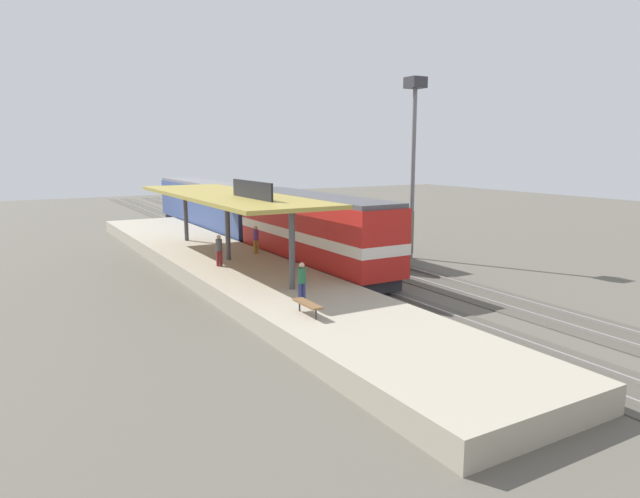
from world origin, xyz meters
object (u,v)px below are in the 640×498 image
object	(u,v)px
passenger_carriage_single	(210,207)
freight_car	(342,226)
locomotive	(313,232)
person_walking	(219,249)
person_waiting	(256,238)
platform_bench	(308,304)
person_boarding	(302,280)
light_mast	(414,130)

from	to	relation	value
passenger_carriage_single	freight_car	xyz separation A→B (m)	(4.60, -13.92, -0.34)
locomotive	person_walking	bearing A→B (deg)	176.63
locomotive	passenger_carriage_single	xyz separation A→B (m)	(0.00, 18.00, -0.10)
freight_car	person_waiting	world-z (taller)	freight_car
person_waiting	passenger_carriage_single	bearing A→B (deg)	80.87
platform_bench	person_waiting	size ratio (longest dim) A/B	0.99
passenger_carriage_single	person_waiting	size ratio (longest dim) A/B	11.70
person_waiting	person_boarding	size ratio (longest dim) A/B	1.00
passenger_carriage_single	person_waiting	world-z (taller)	passenger_carriage_single
person_boarding	platform_bench	bearing A→B (deg)	-111.53
light_mast	person_waiting	world-z (taller)	light_mast
person_boarding	light_mast	bearing A→B (deg)	34.46
freight_car	light_mast	xyz separation A→B (m)	(3.20, -3.57, 6.43)
passenger_carriage_single	freight_car	size ratio (longest dim) A/B	1.67
freight_car	person_walking	xyz separation A→B (m)	(-10.28, -3.75, -0.12)
locomotive	light_mast	xyz separation A→B (m)	(7.80, 0.51, 5.99)
light_mast	person_waiting	size ratio (longest dim) A/B	6.84
light_mast	freight_car	bearing A→B (deg)	131.89
platform_bench	person_waiting	bearing A→B (deg)	74.64
person_walking	passenger_carriage_single	bearing A→B (deg)	72.17
locomotive	freight_car	xyz separation A→B (m)	(4.60, 4.08, -0.44)
freight_car	person_boarding	size ratio (longest dim) A/B	7.02
platform_bench	freight_car	bearing A→B (deg)	53.40
platform_bench	person_walking	bearing A→B (deg)	88.27
locomotive	freight_car	world-z (taller)	locomotive
platform_bench	light_mast	world-z (taller)	light_mast
light_mast	passenger_carriage_single	bearing A→B (deg)	114.04
freight_car	person_waiting	size ratio (longest dim) A/B	7.02
freight_car	light_mast	bearing A→B (deg)	-48.11
passenger_carriage_single	person_waiting	xyz separation A→B (m)	(-2.46, -15.31, -0.46)
platform_bench	freight_car	size ratio (longest dim) A/B	0.14
passenger_carriage_single	person_waiting	bearing A→B (deg)	-99.13
locomotive	person_boarding	bearing A→B (deg)	-122.11
person_waiting	person_boarding	bearing A→B (deg)	-104.39
freight_car	locomotive	bearing A→B (deg)	-138.41
platform_bench	light_mast	size ratio (longest dim) A/B	0.15
person_boarding	person_walking	bearing A→B (deg)	92.28
freight_car	person_walking	distance (m)	10.94
platform_bench	locomotive	world-z (taller)	locomotive
platform_bench	person_walking	size ratio (longest dim) A/B	0.99
locomotive	light_mast	distance (m)	9.85
light_mast	person_waiting	xyz separation A→B (m)	(-10.26, 2.18, -6.54)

